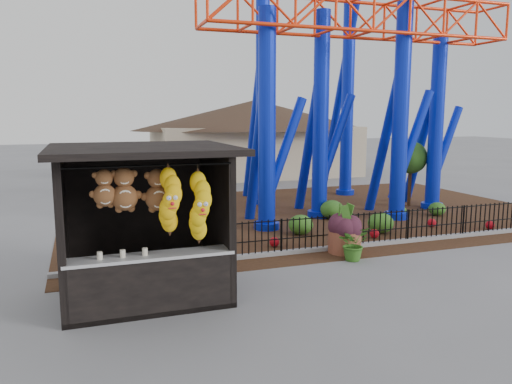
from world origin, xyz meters
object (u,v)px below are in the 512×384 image
object	(u,v)px
terracotta_planter	(345,242)
potted_plant	(353,244)
prize_booth	(145,226)
roller_coaster	(337,41)

from	to	relation	value
terracotta_planter	potted_plant	xyz separation A→B (m)	(-0.14, -0.69, 0.13)
terracotta_planter	prize_booth	bearing A→B (deg)	-162.31
roller_coaster	terracotta_planter	size ratio (longest dim) A/B	12.37
prize_booth	terracotta_planter	world-z (taller)	prize_booth
prize_booth	potted_plant	xyz separation A→B (m)	(5.37, 1.07, -1.09)
roller_coaster	terracotta_planter	distance (m)	8.68
prize_booth	potted_plant	distance (m)	5.58
terracotta_planter	potted_plant	bearing A→B (deg)	-101.13
prize_booth	terracotta_planter	size ratio (longest dim) A/B	3.94
terracotta_planter	potted_plant	world-z (taller)	potted_plant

